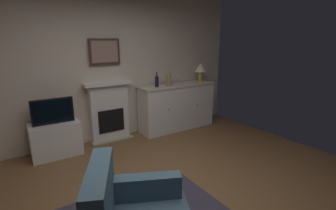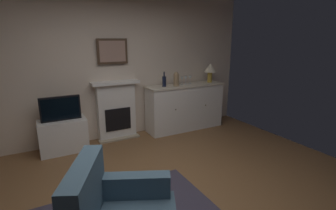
{
  "view_description": "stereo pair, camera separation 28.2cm",
  "coord_description": "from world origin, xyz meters",
  "px_view_note": "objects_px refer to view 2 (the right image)",
  "views": [
    {
      "loc": [
        -1.41,
        -2.07,
        1.84
      ],
      "look_at": [
        0.34,
        0.6,
        1.0
      ],
      "focal_mm": 26.72,
      "sensor_mm": 36.0,
      "label": 1
    },
    {
      "loc": [
        -1.17,
        -2.21,
        1.84
      ],
      "look_at": [
        0.34,
        0.6,
        1.0
      ],
      "focal_mm": 26.72,
      "sensor_mm": 36.0,
      "label": 2
    }
  ],
  "objects_px": {
    "sideboard_cabinet": "(185,107)",
    "wine_glass_center": "(186,78)",
    "fireplace_unit": "(116,110)",
    "table_lamp": "(210,69)",
    "wine_bottle": "(164,81)",
    "wine_glass_right": "(190,78)",
    "wine_glass_left": "(182,79)",
    "tv_set": "(60,109)",
    "vase_decorative": "(176,79)",
    "tv_cabinet": "(63,136)",
    "framed_picture": "(112,51)"
  },
  "relations": [
    {
      "from": "framed_picture",
      "to": "vase_decorative",
      "type": "height_order",
      "value": "framed_picture"
    },
    {
      "from": "sideboard_cabinet",
      "to": "tv_set",
      "type": "xyz_separation_m",
      "value": [
        -2.38,
        -0.01,
        0.28
      ]
    },
    {
      "from": "table_lamp",
      "to": "wine_glass_right",
      "type": "xyz_separation_m",
      "value": [
        -0.48,
        0.04,
        -0.16
      ]
    },
    {
      "from": "table_lamp",
      "to": "wine_glass_right",
      "type": "distance_m",
      "value": 0.5
    },
    {
      "from": "sideboard_cabinet",
      "to": "wine_glass_left",
      "type": "bearing_deg",
      "value": -176.51
    },
    {
      "from": "sideboard_cabinet",
      "to": "wine_glass_center",
      "type": "xyz_separation_m",
      "value": [
        0.03,
        0.03,
        0.59
      ]
    },
    {
      "from": "tv_cabinet",
      "to": "wine_glass_left",
      "type": "bearing_deg",
      "value": -0.5
    },
    {
      "from": "wine_glass_right",
      "to": "vase_decorative",
      "type": "xyz_separation_m",
      "value": [
        -0.38,
        -0.09,
        0.02
      ]
    },
    {
      "from": "fireplace_unit",
      "to": "framed_picture",
      "type": "xyz_separation_m",
      "value": [
        0.0,
        0.05,
        1.08
      ]
    },
    {
      "from": "framed_picture",
      "to": "tv_cabinet",
      "type": "bearing_deg",
      "value": -167.99
    },
    {
      "from": "table_lamp",
      "to": "tv_cabinet",
      "type": "height_order",
      "value": "table_lamp"
    },
    {
      "from": "sideboard_cabinet",
      "to": "table_lamp",
      "type": "distance_m",
      "value": 0.97
    },
    {
      "from": "fireplace_unit",
      "to": "vase_decorative",
      "type": "bearing_deg",
      "value": -11.02
    },
    {
      "from": "fireplace_unit",
      "to": "framed_picture",
      "type": "distance_m",
      "value": 1.08
    },
    {
      "from": "wine_bottle",
      "to": "wine_glass_left",
      "type": "height_order",
      "value": "wine_bottle"
    },
    {
      "from": "sideboard_cabinet",
      "to": "wine_glass_right",
      "type": "height_order",
      "value": "wine_glass_right"
    },
    {
      "from": "wine_bottle",
      "to": "wine_glass_right",
      "type": "height_order",
      "value": "wine_bottle"
    },
    {
      "from": "wine_glass_right",
      "to": "tv_cabinet",
      "type": "height_order",
      "value": "wine_glass_right"
    },
    {
      "from": "tv_cabinet",
      "to": "wine_glass_center",
      "type": "bearing_deg",
      "value": 0.43
    },
    {
      "from": "framed_picture",
      "to": "wine_glass_left",
      "type": "distance_m",
      "value": 1.46
    },
    {
      "from": "fireplace_unit",
      "to": "wine_glass_left",
      "type": "relative_size",
      "value": 6.67
    },
    {
      "from": "framed_picture",
      "to": "sideboard_cabinet",
      "type": "xyz_separation_m",
      "value": [
        1.41,
        -0.22,
        -1.16
      ]
    },
    {
      "from": "framed_picture",
      "to": "table_lamp",
      "type": "relative_size",
      "value": 1.38
    },
    {
      "from": "table_lamp",
      "to": "wine_glass_left",
      "type": "xyz_separation_m",
      "value": [
        -0.7,
        -0.0,
        -0.16
      ]
    },
    {
      "from": "table_lamp",
      "to": "sideboard_cabinet",
      "type": "bearing_deg",
      "value": -180.0
    },
    {
      "from": "wine_glass_right",
      "to": "tv_cabinet",
      "type": "distance_m",
      "value": 2.64
    },
    {
      "from": "fireplace_unit",
      "to": "table_lamp",
      "type": "bearing_deg",
      "value": -5.0
    },
    {
      "from": "wine_glass_left",
      "to": "wine_glass_center",
      "type": "distance_m",
      "value": 0.12
    },
    {
      "from": "framed_picture",
      "to": "tv_cabinet",
      "type": "relative_size",
      "value": 0.73
    },
    {
      "from": "sideboard_cabinet",
      "to": "table_lamp",
      "type": "xyz_separation_m",
      "value": [
        0.62,
        0.0,
        0.75
      ]
    },
    {
      "from": "fireplace_unit",
      "to": "table_lamp",
      "type": "height_order",
      "value": "table_lamp"
    },
    {
      "from": "sideboard_cabinet",
      "to": "wine_glass_right",
      "type": "distance_m",
      "value": 0.61
    },
    {
      "from": "fireplace_unit",
      "to": "wine_glass_center",
      "type": "bearing_deg",
      "value": -5.73
    },
    {
      "from": "wine_glass_left",
      "to": "tv_set",
      "type": "relative_size",
      "value": 0.27
    },
    {
      "from": "wine_glass_left",
      "to": "tv_set",
      "type": "height_order",
      "value": "wine_glass_left"
    },
    {
      "from": "sideboard_cabinet",
      "to": "wine_glass_left",
      "type": "relative_size",
      "value": 9.99
    },
    {
      "from": "fireplace_unit",
      "to": "sideboard_cabinet",
      "type": "height_order",
      "value": "fireplace_unit"
    },
    {
      "from": "wine_glass_left",
      "to": "fireplace_unit",
      "type": "bearing_deg",
      "value": 172.19
    },
    {
      "from": "tv_cabinet",
      "to": "tv_set",
      "type": "distance_m",
      "value": 0.48
    },
    {
      "from": "sideboard_cabinet",
      "to": "vase_decorative",
      "type": "bearing_deg",
      "value": -168.37
    },
    {
      "from": "table_lamp",
      "to": "wine_bottle",
      "type": "height_order",
      "value": "table_lamp"
    },
    {
      "from": "sideboard_cabinet",
      "to": "vase_decorative",
      "type": "height_order",
      "value": "vase_decorative"
    },
    {
      "from": "framed_picture",
      "to": "wine_glass_left",
      "type": "xyz_separation_m",
      "value": [
        1.33,
        -0.23,
        -0.56
      ]
    },
    {
      "from": "framed_picture",
      "to": "tv_cabinet",
      "type": "distance_m",
      "value": 1.68
    },
    {
      "from": "tv_set",
      "to": "wine_bottle",
      "type": "bearing_deg",
      "value": 0.17
    },
    {
      "from": "fireplace_unit",
      "to": "wine_bottle",
      "type": "xyz_separation_m",
      "value": [
        0.92,
        -0.18,
        0.5
      ]
    },
    {
      "from": "wine_glass_center",
      "to": "sideboard_cabinet",
      "type": "bearing_deg",
      "value": -131.4
    },
    {
      "from": "wine_glass_left",
      "to": "wine_glass_right",
      "type": "height_order",
      "value": "same"
    },
    {
      "from": "wine_glass_left",
      "to": "tv_set",
      "type": "xyz_separation_m",
      "value": [
        -2.3,
        -0.0,
        -0.31
      ]
    },
    {
      "from": "wine_bottle",
      "to": "vase_decorative",
      "type": "xyz_separation_m",
      "value": [
        0.24,
        -0.05,
        0.03
      ]
    }
  ]
}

